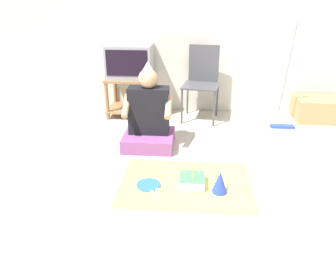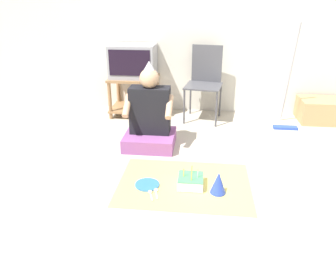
% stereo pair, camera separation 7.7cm
% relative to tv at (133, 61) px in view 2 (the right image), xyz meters
% --- Properties ---
extents(ground_plane, '(16.00, 16.00, 0.00)m').
position_rel_tv_xyz_m(ground_plane, '(1.17, -1.75, -0.71)').
color(ground_plane, '#BCB29E').
extents(wall_back, '(6.40, 0.06, 2.55)m').
position_rel_tv_xyz_m(wall_back, '(1.17, 0.27, 0.56)').
color(wall_back, beige).
rests_on(wall_back, ground_plane).
extents(tv_stand, '(0.61, 0.49, 0.51)m').
position_rel_tv_xyz_m(tv_stand, '(-0.00, -0.01, -0.41)').
color(tv_stand, '#997047').
rests_on(tv_stand, ground_plane).
extents(tv, '(0.57, 0.45, 0.41)m').
position_rel_tv_xyz_m(tv, '(0.00, 0.00, 0.00)').
color(tv, '#99999E').
rests_on(tv, tv_stand).
extents(folding_chair, '(0.50, 0.49, 0.92)m').
position_rel_tv_xyz_m(folding_chair, '(0.92, -0.04, -0.19)').
color(folding_chair, '#4C4C51').
rests_on(folding_chair, ground_plane).
extents(cardboard_box_stack, '(0.57, 0.43, 0.29)m').
position_rel_tv_xyz_m(cardboard_box_stack, '(2.41, -0.01, -0.57)').
color(cardboard_box_stack, tan).
rests_on(cardboard_box_stack, ground_plane).
extents(dust_mop, '(0.28, 0.35, 1.23)m').
position_rel_tv_xyz_m(dust_mop, '(1.90, -0.25, -0.35)').
color(dust_mop, '#2D4CB2').
rests_on(dust_mop, ground_plane).
extents(person_seated, '(0.52, 0.48, 0.89)m').
position_rel_tv_xyz_m(person_seated, '(0.36, -0.96, -0.42)').
color(person_seated, '#8C4C8C').
rests_on(person_seated, ground_plane).
extents(party_cloth, '(1.11, 0.80, 0.01)m').
position_rel_tv_xyz_m(party_cloth, '(0.78, -1.71, -0.71)').
color(party_cloth, '#EAD666').
rests_on(party_cloth, ground_plane).
extents(birthday_cake, '(0.21, 0.21, 0.16)m').
position_rel_tv_xyz_m(birthday_cake, '(0.83, -1.73, -0.67)').
color(birthday_cake, white).
rests_on(birthday_cake, party_cloth).
extents(party_hat_blue, '(0.13, 0.13, 0.18)m').
position_rel_tv_xyz_m(party_hat_blue, '(1.06, -1.81, -0.62)').
color(party_hat_blue, blue).
rests_on(party_hat_blue, party_cloth).
extents(paper_plate, '(0.21, 0.21, 0.01)m').
position_rel_tv_xyz_m(paper_plate, '(0.47, -1.77, -0.70)').
color(paper_plate, blue).
rests_on(paper_plate, party_cloth).
extents(plastic_spoon_near, '(0.05, 0.14, 0.01)m').
position_rel_tv_xyz_m(plastic_spoon_near, '(0.56, -1.86, -0.70)').
color(plastic_spoon_near, white).
rests_on(plastic_spoon_near, party_cloth).
extents(plastic_spoon_far, '(0.06, 0.14, 0.01)m').
position_rel_tv_xyz_m(plastic_spoon_far, '(0.51, -1.89, -0.70)').
color(plastic_spoon_far, white).
rests_on(plastic_spoon_far, party_cloth).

